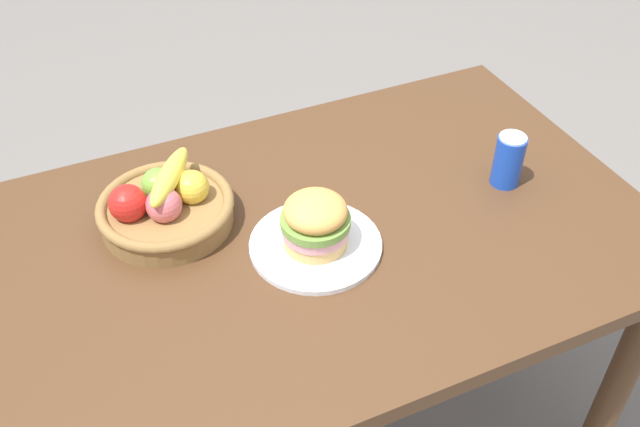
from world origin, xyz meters
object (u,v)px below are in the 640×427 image
at_px(sandwich, 315,221).
at_px(soda_can, 508,160).
at_px(fruit_basket, 165,206).
at_px(plate, 316,245).

bearing_deg(sandwich, soda_can, 2.40).
bearing_deg(fruit_basket, plate, -37.73).
bearing_deg(plate, fruit_basket, 142.27).
xyz_separation_m(plate, fruit_basket, (-0.26, 0.20, 0.04)).
height_order(plate, sandwich, sandwich).
bearing_deg(plate, soda_can, 2.40).
relative_size(plate, sandwich, 1.93).
height_order(sandwich, soda_can, sandwich).
relative_size(plate, fruit_basket, 0.95).
distance_m(plate, fruit_basket, 0.33).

